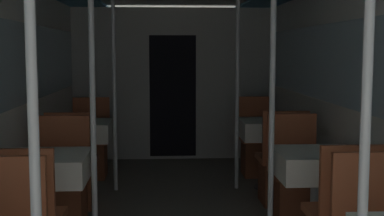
% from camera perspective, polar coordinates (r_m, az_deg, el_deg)
% --- Properties ---
extents(wall_right, '(0.05, 8.64, 2.09)m').
position_cam_1_polar(wall_right, '(4.32, 17.86, 0.46)').
color(wall_right, silver).
rests_on(wall_right, ground_plane).
extents(bulkhead_far, '(2.75, 0.09, 2.09)m').
position_cam_1_polar(bulkhead_far, '(7.41, -2.07, 2.54)').
color(bulkhead_far, '#A8A8A3').
rests_on(bulkhead_far, ground_plane).
extents(support_pole_left_0, '(0.04, 0.04, 2.09)m').
position_cam_1_polar(support_pole_left_0, '(2.19, -16.42, -6.28)').
color(support_pole_left_0, silver).
rests_on(support_pole_left_0, ground_plane).
extents(dining_table_left_1, '(0.62, 0.62, 0.75)m').
position_cam_1_polar(dining_table_left_1, '(4.09, -15.33, -6.47)').
color(dining_table_left_1, '#4C4C51').
rests_on(dining_table_left_1, ground_plane).
extents(chair_left_far_1, '(0.44, 0.44, 0.94)m').
position_cam_1_polar(chair_left_far_1, '(4.75, -13.66, -8.82)').
color(chair_left_far_1, brown).
rests_on(chair_left_far_1, ground_plane).
extents(support_pole_left_1, '(0.04, 0.04, 2.09)m').
position_cam_1_polar(support_pole_left_1, '(3.96, -10.52, -0.66)').
color(support_pole_left_1, silver).
rests_on(support_pole_left_1, ground_plane).
extents(dining_table_left_2, '(0.62, 0.62, 0.75)m').
position_cam_1_polar(dining_table_left_2, '(5.84, -11.66, -2.61)').
color(dining_table_left_2, '#4C4C51').
rests_on(dining_table_left_2, ground_plane).
extents(chair_left_near_2, '(0.44, 0.44, 0.94)m').
position_cam_1_polar(chair_left_near_2, '(5.31, -12.54, -7.22)').
color(chair_left_near_2, brown).
rests_on(chair_left_near_2, ground_plane).
extents(chair_left_far_2, '(0.44, 0.44, 0.94)m').
position_cam_1_polar(chair_left_far_2, '(6.50, -10.81, -4.71)').
color(chair_left_far_2, brown).
rests_on(chair_left_far_2, ground_plane).
extents(support_pole_left_2, '(0.04, 0.04, 2.09)m').
position_cam_1_polar(support_pole_left_2, '(5.75, -8.28, 1.48)').
color(support_pole_left_2, silver).
rests_on(support_pole_left_2, ground_plane).
extents(support_pole_right_0, '(0.04, 0.04, 2.09)m').
position_cam_1_polar(support_pole_right_0, '(2.29, 17.88, -5.81)').
color(support_pole_right_0, silver).
rests_on(support_pole_right_0, ground_plane).
extents(dining_table_right_1, '(0.62, 0.62, 0.75)m').
position_cam_1_polar(dining_table_right_1, '(4.17, 13.19, -6.17)').
color(dining_table_right_1, '#4C4C51').
rests_on(dining_table_right_1, ground_plane).
extents(chair_right_far_1, '(0.44, 0.44, 0.94)m').
position_cam_1_polar(chair_right_far_1, '(4.82, 10.99, -8.54)').
color(chair_right_far_1, brown).
rests_on(chair_right_far_1, ground_plane).
extents(support_pole_right_1, '(0.04, 0.04, 2.09)m').
position_cam_1_polar(support_pole_right_1, '(4.01, 8.52, -0.54)').
color(support_pole_right_1, silver).
rests_on(support_pole_right_1, ground_plane).
extents(dining_table_right_2, '(0.62, 0.62, 0.75)m').
position_cam_1_polar(dining_table_right_2, '(5.90, 8.19, -2.46)').
color(dining_table_right_2, '#4C4C51').
rests_on(dining_table_right_2, ground_plane).
extents(chair_right_near_2, '(0.44, 0.44, 0.94)m').
position_cam_1_polar(chair_right_near_2, '(5.37, 9.46, -7.00)').
color(chair_right_near_2, brown).
rests_on(chair_right_near_2, ground_plane).
extents(chair_right_far_2, '(0.44, 0.44, 0.94)m').
position_cam_1_polar(chair_right_far_2, '(6.55, 7.07, -4.56)').
color(chair_right_far_2, brown).
rests_on(chair_right_far_2, ground_plane).
extents(support_pole_right_2, '(0.04, 0.04, 2.09)m').
position_cam_1_polar(support_pole_right_2, '(5.79, 4.84, 1.55)').
color(support_pole_right_2, silver).
rests_on(support_pole_right_2, ground_plane).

